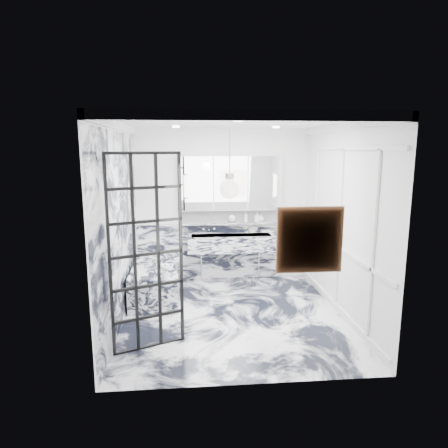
{
  "coord_description": "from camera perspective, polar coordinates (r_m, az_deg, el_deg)",
  "views": [
    {
      "loc": [
        -0.62,
        -5.58,
        2.44
      ],
      "look_at": [
        -0.08,
        0.5,
        1.29
      ],
      "focal_mm": 32.0,
      "sensor_mm": 36.0,
      "label": 1
    }
  ],
  "objects": [
    {
      "name": "soap_bottle_a",
      "position": [
        7.47,
        3.13,
        1.03
      ],
      "size": [
        0.08,
        0.08,
        0.2
      ],
      "primitive_type": "imported",
      "rotation": [
        0.0,
        0.0,
        0.06
      ],
      "color": "#8C5919",
      "rests_on": "ledge"
    },
    {
      "name": "panel_molding",
      "position": [
        6.11,
        16.11,
        -0.52
      ],
      "size": [
        0.03,
        3.4,
        2.3
      ],
      "primitive_type": "cube",
      "color": "white",
      "rests_on": "floor"
    },
    {
      "name": "marble_clad_left",
      "position": [
        5.77,
        -14.64,
        -0.68
      ],
      "size": [
        0.02,
        3.56,
        2.68
      ],
      "primitive_type": "cube",
      "color": "white",
      "rests_on": "floor"
    },
    {
      "name": "sconce_right",
      "position": [
        7.41,
        7.33,
        5.48
      ],
      "size": [
        0.07,
        0.07,
        0.4
      ],
      "primitive_type": "cylinder",
      "color": "white",
      "rests_on": "mirror_cabinet"
    },
    {
      "name": "wall_front",
      "position": [
        3.97,
        4.09,
        -4.57
      ],
      "size": [
        3.6,
        0.0,
        3.6
      ],
      "primitive_type": "plane",
      "rotation": [
        -1.57,
        0.0,
        0.0
      ],
      "color": "white",
      "rests_on": "floor"
    },
    {
      "name": "trough_sink",
      "position": [
        7.38,
        1.02,
        -2.73
      ],
      "size": [
        1.6,
        0.45,
        0.3
      ],
      "primitive_type": "cube",
      "color": "silver",
      "rests_on": "wall_back"
    },
    {
      "name": "wall_left",
      "position": [
        5.76,
        -14.82,
        -0.1
      ],
      "size": [
        0.0,
        3.6,
        3.6
      ],
      "primitive_type": "plane",
      "rotation": [
        1.57,
        0.0,
        1.57
      ],
      "color": "white",
      "rests_on": "floor"
    },
    {
      "name": "amber_bottle",
      "position": [
        7.45,
        1.47,
        0.63
      ],
      "size": [
        0.04,
        0.04,
        0.1
      ],
      "primitive_type": "cylinder",
      "color": "#8C5919",
      "rests_on": "ledge"
    },
    {
      "name": "artwork",
      "position": [
        4.1,
        12.13,
        -2.21
      ],
      "size": [
        0.58,
        0.06,
        0.58
      ],
      "primitive_type": "cube",
      "color": "orange",
      "rests_on": "wall_front"
    },
    {
      "name": "face_pot",
      "position": [
        7.44,
        1.13,
        0.81
      ],
      "size": [
        0.14,
        0.14,
        0.14
      ],
      "primitive_type": "sphere",
      "color": "white",
      "rests_on": "ledge"
    },
    {
      "name": "soap_bottle_c",
      "position": [
        7.52,
        5.31,
        0.85
      ],
      "size": [
        0.15,
        0.15,
        0.14
      ],
      "primitive_type": "imported",
      "rotation": [
        0.0,
        0.0,
        0.42
      ],
      "color": "silver",
      "rests_on": "ledge"
    },
    {
      "name": "wall_right",
      "position": [
        6.09,
        16.34,
        0.41
      ],
      "size": [
        0.0,
        3.6,
        3.6
      ],
      "primitive_type": "plane",
      "rotation": [
        1.57,
        0.0,
        -1.57
      ],
      "color": "white",
      "rests_on": "floor"
    },
    {
      "name": "floor",
      "position": [
        6.12,
        1.16,
        -12.82
      ],
      "size": [
        3.6,
        3.6,
        0.0
      ],
      "primitive_type": "plane",
      "color": "white",
      "rests_on": "ground"
    },
    {
      "name": "marble_clad_back",
      "position": [
        7.62,
        -0.29,
        -3.87
      ],
      "size": [
        3.18,
        0.05,
        1.05
      ],
      "primitive_type": "cube",
      "color": "white",
      "rests_on": "floor"
    },
    {
      "name": "flower_vase",
      "position": [
        5.97,
        -8.44,
        -7.3
      ],
      "size": [
        0.08,
        0.08,
        0.12
      ],
      "primitive_type": "cylinder",
      "color": "silver",
      "rests_on": "bathtub"
    },
    {
      "name": "ceiling",
      "position": [
        5.62,
        1.27,
        14.34
      ],
      "size": [
        3.6,
        3.6,
        0.0
      ],
      "primitive_type": "plane",
      "rotation": [
        3.14,
        0.0,
        0.0
      ],
      "color": "white",
      "rests_on": "wall_back"
    },
    {
      "name": "subway_tile",
      "position": [
        7.5,
        0.84,
        1.2
      ],
      "size": [
        1.9,
        0.03,
        0.23
      ],
      "primitive_type": "cube",
      "color": "white",
      "rests_on": "wall_back"
    },
    {
      "name": "wall_back",
      "position": [
        7.48,
        -0.31,
        2.68
      ],
      "size": [
        3.6,
        0.0,
        3.6
      ],
      "primitive_type": "plane",
      "rotation": [
        1.57,
        0.0,
        0.0
      ],
      "color": "white",
      "rests_on": "floor"
    },
    {
      "name": "pendant_light",
      "position": [
        4.46,
        0.8,
        5.07
      ],
      "size": [
        0.23,
        0.23,
        0.23
      ],
      "primitive_type": "sphere",
      "color": "white",
      "rests_on": "ceiling"
    },
    {
      "name": "mirror_cabinet",
      "position": [
        7.37,
        0.9,
        5.85
      ],
      "size": [
        1.9,
        0.16,
        1.0
      ],
      "primitive_type": "cube",
      "color": "white",
      "rests_on": "wall_back"
    },
    {
      "name": "sconce_left",
      "position": [
        7.24,
        -5.51,
        5.4
      ],
      "size": [
        0.07,
        0.07,
        0.4
      ],
      "primitive_type": "cylinder",
      "color": "white",
      "rests_on": "mirror_cabinet"
    },
    {
      "name": "crittall_door",
      "position": [
        4.89,
        -10.99,
        -4.27
      ],
      "size": [
        0.83,
        0.38,
        2.4
      ],
      "primitive_type": null,
      "rotation": [
        0.0,
        0.0,
        0.39
      ],
      "color": "black",
      "rests_on": "floor"
    },
    {
      "name": "ledge",
      "position": [
        7.47,
        0.89,
        0.1
      ],
      "size": [
        1.9,
        0.14,
        0.04
      ],
      "primitive_type": "cube",
      "color": "silver",
      "rests_on": "wall_back"
    },
    {
      "name": "bathtub",
      "position": [
        6.85,
        -9.58,
        -7.91
      ],
      "size": [
        0.75,
        1.65,
        0.55
      ],
      "primitive_type": "cube",
      "color": "silver",
      "rests_on": "floor"
    },
    {
      "name": "soap_bottle_b",
      "position": [
        7.51,
        4.77,
        1.02
      ],
      "size": [
        0.11,
        0.11,
        0.19
      ],
      "primitive_type": "imported",
      "rotation": [
        0.0,
        0.0,
        -0.33
      ],
      "color": "#4C4C51",
      "rests_on": "ledge"
    }
  ]
}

